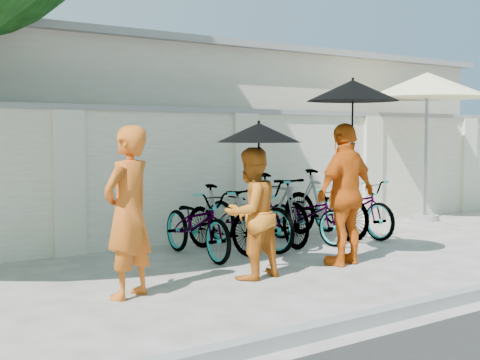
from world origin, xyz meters
TOP-DOWN VIEW (x-y plane):
  - ground at (0.00, 0.00)m, footprint 80.00×80.00m
  - kerb at (0.00, -1.70)m, footprint 40.00×0.16m
  - compound_wall at (1.00, 3.20)m, footprint 20.00×0.30m
  - building_behind at (2.00, 7.00)m, footprint 14.00×6.00m
  - monk_left at (-1.41, 0.44)m, footprint 0.76×0.65m
  - monk_center at (0.15, 0.43)m, footprint 0.81×0.67m
  - parasol_center at (0.20, 0.35)m, footprint 0.97×0.97m
  - monk_right at (1.61, 0.36)m, footprint 1.11×0.59m
  - parasol_right at (1.63, 0.28)m, footprint 1.16×1.16m
  - patio_umbrella at (5.99, 2.58)m, footprint 2.68×2.68m
  - bike_0 at (0.34, 1.89)m, footprint 0.72×1.79m
  - bike_1 at (0.85, 2.02)m, footprint 0.64×1.63m
  - bike_2 at (1.37, 2.09)m, footprint 0.81×1.97m
  - bike_3 at (1.88, 2.10)m, footprint 0.71×1.83m
  - bike_4 at (2.39, 1.96)m, footprint 0.76×1.70m
  - bike_5 at (2.90, 2.11)m, footprint 0.64×1.86m
  - bike_6 at (3.41, 1.99)m, footprint 0.64×1.79m

SIDE VIEW (x-z plane):
  - ground at x=0.00m, z-range 0.00..0.00m
  - kerb at x=0.00m, z-range 0.00..0.12m
  - bike_4 at x=2.39m, z-range 0.00..0.87m
  - bike_0 at x=0.34m, z-range 0.00..0.92m
  - bike_6 at x=3.41m, z-range 0.00..0.94m
  - bike_1 at x=0.85m, z-range 0.00..0.96m
  - bike_2 at x=1.37m, z-range 0.00..1.01m
  - bike_3 at x=1.88m, z-range 0.00..1.07m
  - bike_5 at x=2.90m, z-range 0.00..1.10m
  - monk_center at x=0.15m, z-range 0.00..1.52m
  - monk_left at x=-1.41m, z-range 0.00..1.76m
  - monk_right at x=1.61m, z-range 0.00..1.81m
  - compound_wall at x=1.00m, z-range 0.00..2.00m
  - building_behind at x=2.00m, z-range 0.00..3.20m
  - parasol_center at x=0.20m, z-range 1.22..2.16m
  - parasol_right at x=1.63m, z-range 1.55..2.87m
  - patio_umbrella at x=5.99m, z-range 1.14..3.98m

